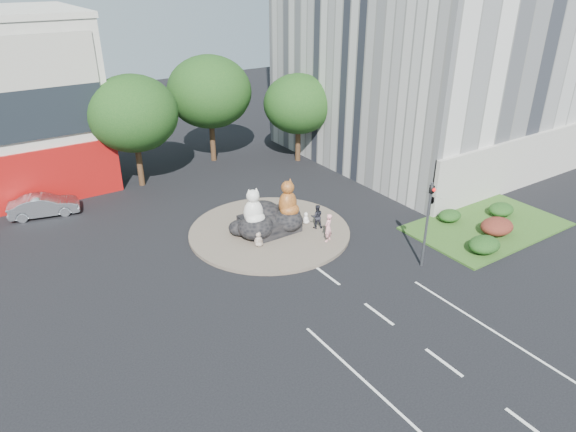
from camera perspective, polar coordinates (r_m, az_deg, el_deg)
name	(u,v)px	position (r m, az deg, el deg)	size (l,w,h in m)	color
ground	(379,314)	(25.40, 10.06, -10.69)	(120.00, 120.00, 0.00)	black
roundabout_island	(270,231)	(32.06, -2.06, -1.71)	(10.00, 10.00, 0.20)	brown
rock_plinth	(269,223)	(31.81, -2.08, -0.83)	(3.20, 2.60, 0.90)	black
grass_verge	(487,226)	(35.13, 21.22, -1.06)	(10.00, 6.00, 0.12)	#2D4C19
tree_left	(134,117)	(39.15, -16.74, 10.51)	(6.46, 6.46, 8.27)	#382314
tree_mid	(210,95)	(43.30, -8.66, 13.14)	(6.84, 6.84, 8.76)	#382314
tree_right	(298,106)	(43.03, 1.17, 12.07)	(5.70, 5.70, 7.30)	#382314
hedge_near_green	(484,245)	(31.67, 20.96, -2.99)	(2.00, 1.60, 0.90)	#123812
hedge_red	(497,226)	(34.03, 22.19, -1.08)	(2.20, 1.76, 0.99)	#511715
hedge_mid_green	(501,209)	(36.73, 22.59, 0.68)	(1.80, 1.44, 0.81)	#123812
hedge_back_green	(450,216)	(34.78, 17.52, 0.04)	(1.60, 1.28, 0.72)	#123812
traffic_light	(430,206)	(28.04, 15.54, 1.04)	(0.44, 1.24, 5.00)	#595B60
street_lamp	(444,137)	(36.91, 16.94, 8.44)	(2.34, 0.22, 8.06)	#595B60
cat_white	(253,206)	(30.38, -3.89, 1.11)	(1.37, 1.19, 2.29)	silver
cat_tabby	(288,197)	(31.37, -0.04, 2.08)	(1.42, 1.23, 2.36)	#C17B28
kitten_calico	(258,239)	(30.05, -3.30, -2.54)	(0.56, 0.49, 0.94)	beige
kitten_white	(306,218)	(32.65, 1.99, -0.19)	(0.48, 0.42, 0.80)	white
pedestrian_pink	(328,228)	(30.43, 4.48, -1.31)	(0.64, 0.42, 1.76)	pink
pedestrian_dark	(317,216)	(31.97, 3.22, -0.05)	(0.76, 0.59, 1.56)	black
parked_car	(44,206)	(37.67, -25.51, 1.06)	(1.53, 4.38, 1.44)	#B0B1B8
litter_bin	(477,244)	(31.88, 20.29, -2.95)	(0.44, 0.44, 0.63)	black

